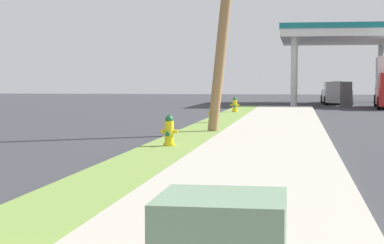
{
  "coord_description": "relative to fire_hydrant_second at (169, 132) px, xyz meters",
  "views": [
    {
      "loc": [
        3.72,
        -2.48,
        1.7
      ],
      "look_at": [
        0.99,
        15.28,
        0.6
      ],
      "focal_mm": 64.34,
      "sensor_mm": 36.0,
      "label": 1
    }
  ],
  "objects": [
    {
      "name": "fire_hydrant_second",
      "position": [
        0.0,
        0.0,
        0.0
      ],
      "size": [
        0.42,
        0.38,
        0.74
      ],
      "color": "yellow",
      "rests_on": "grass_verge"
    },
    {
      "name": "fire_hydrant_third",
      "position": [
        -0.03,
        9.17,
        0.0
      ],
      "size": [
        0.42,
        0.37,
        0.74
      ],
      "color": "yellow",
      "rests_on": "grass_verge"
    },
    {
      "name": "fire_hydrant_fourth",
      "position": [
        -0.03,
        17.78,
        0.0
      ],
      "size": [
        0.42,
        0.37,
        0.74
      ],
      "color": "yellow",
      "rests_on": "grass_verge"
    },
    {
      "name": "car_silver_by_near_pump",
      "position": [
        5.76,
        33.37,
        0.28
      ],
      "size": [
        2.06,
        4.55,
        1.57
      ],
      "color": "#BCBCC1",
      "rests_on": "ground"
    }
  ]
}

